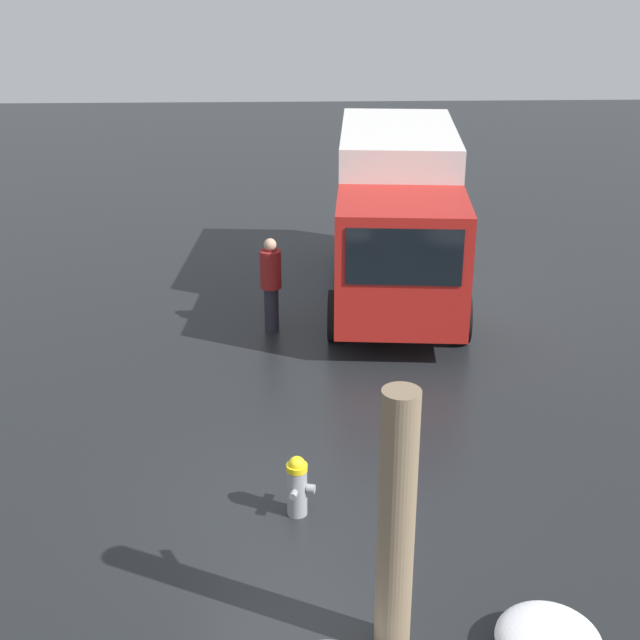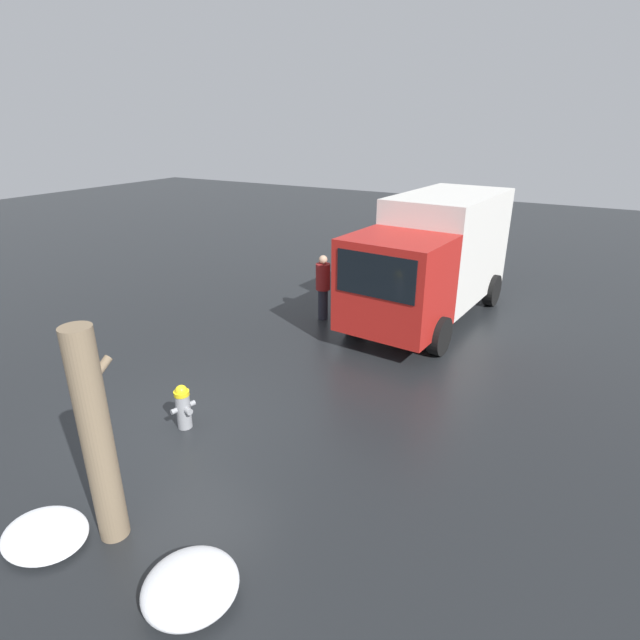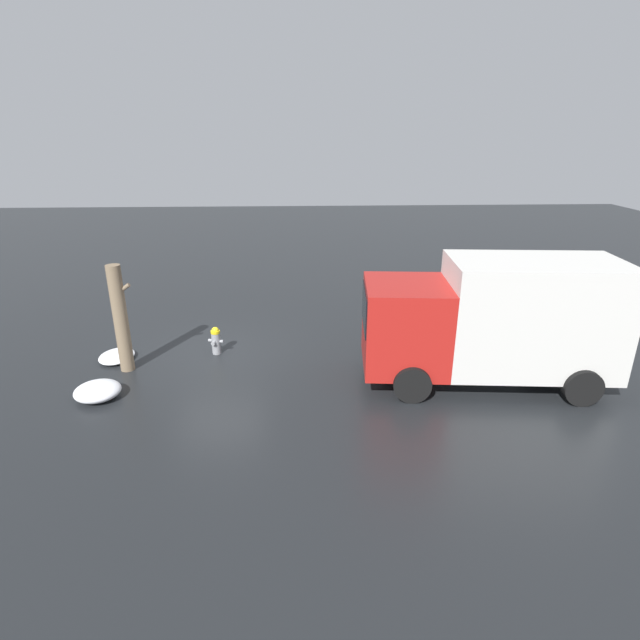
% 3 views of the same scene
% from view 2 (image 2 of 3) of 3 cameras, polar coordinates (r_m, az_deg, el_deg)
% --- Properties ---
extents(ground_plane, '(60.00, 60.00, 0.00)m').
position_cam_2_polar(ground_plane, '(9.24, -15.13, -11.68)').
color(ground_plane, black).
extents(fire_hydrant, '(0.46, 0.36, 0.82)m').
position_cam_2_polar(fire_hydrant, '(9.02, -15.38, -9.46)').
color(fire_hydrant, gray).
rests_on(fire_hydrant, ground_plane).
extents(tree_trunk, '(0.56, 0.37, 2.91)m').
position_cam_2_polar(tree_trunk, '(6.66, -24.13, -12.27)').
color(tree_trunk, '#7F6B51').
rests_on(tree_trunk, ground_plane).
extents(delivery_truck, '(6.28, 2.90, 3.20)m').
position_cam_2_polar(delivery_truck, '(13.45, 12.88, 7.21)').
color(delivery_truck, red).
rests_on(delivery_truck, ground_plane).
extents(pedestrian, '(0.38, 0.38, 1.75)m').
position_cam_2_polar(pedestrian, '(13.16, 0.35, 4.04)').
color(pedestrian, '#23232D').
rests_on(pedestrian, ground_plane).
extents(snow_pile_by_hydrant, '(1.09, 1.06, 0.38)m').
position_cam_2_polar(snow_pile_by_hydrant, '(6.43, -14.56, -27.37)').
color(snow_pile_by_hydrant, white).
rests_on(snow_pile_by_hydrant, ground_plane).
extents(snow_pile_curbside, '(0.95, 1.16, 0.18)m').
position_cam_2_polar(snow_pile_curbside, '(7.75, -28.90, -20.67)').
color(snow_pile_curbside, white).
rests_on(snow_pile_curbside, ground_plane).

